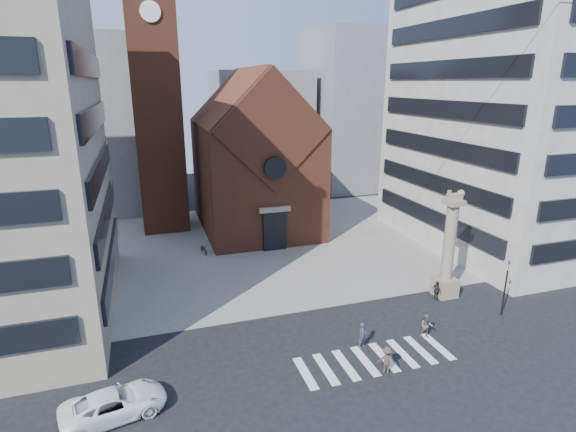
% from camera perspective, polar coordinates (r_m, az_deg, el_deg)
% --- Properties ---
extents(ground, '(120.00, 120.00, 0.00)m').
position_cam_1_polar(ground, '(31.50, 7.35, -14.81)').
color(ground, black).
rests_on(ground, ground).
extents(piazza, '(46.00, 30.00, 0.05)m').
position_cam_1_polar(piazza, '(47.64, -2.39, -3.44)').
color(piazza, gray).
rests_on(piazza, ground).
extents(zebra_crossing, '(10.20, 3.20, 0.01)m').
position_cam_1_polar(zebra_crossing, '(29.49, 10.95, -17.39)').
color(zebra_crossing, white).
rests_on(zebra_crossing, ground).
extents(church, '(12.00, 16.65, 18.00)m').
position_cam_1_polar(church, '(51.28, -4.34, 7.18)').
color(church, brown).
rests_on(church, ground).
extents(campanile, '(5.50, 5.50, 31.20)m').
position_cam_1_polar(campanile, '(52.16, -16.48, 15.29)').
color(campanile, brown).
rests_on(campanile, ground).
extents(building_right, '(18.00, 22.00, 32.00)m').
position_cam_1_polar(building_right, '(50.97, 27.77, 14.39)').
color(building_right, beige).
rests_on(building_right, ground).
extents(bg_block_left, '(16.00, 14.00, 22.00)m').
position_cam_1_polar(bg_block_left, '(64.85, -25.53, 10.30)').
color(bg_block_left, gray).
rests_on(bg_block_left, ground).
extents(bg_block_mid, '(14.00, 12.00, 18.00)m').
position_cam_1_polar(bg_block_mid, '(71.80, -3.51, 10.71)').
color(bg_block_mid, gray).
rests_on(bg_block_mid, ground).
extents(bg_block_right, '(16.00, 14.00, 24.00)m').
position_cam_1_polar(bg_block_right, '(74.46, 9.38, 13.05)').
color(bg_block_right, gray).
rests_on(bg_block_right, ground).
extents(lion_column, '(1.63, 1.60, 8.68)m').
position_cam_1_polar(lion_column, '(37.21, 19.68, -4.68)').
color(lion_column, gray).
rests_on(lion_column, ground).
extents(traffic_light, '(0.13, 0.16, 4.30)m').
position_cam_1_polar(traffic_light, '(36.14, 25.87, -8.06)').
color(traffic_light, black).
rests_on(traffic_light, ground).
extents(white_car, '(5.55, 3.42, 1.44)m').
position_cam_1_polar(white_car, '(26.18, -21.19, -21.36)').
color(white_car, white).
rests_on(white_car, ground).
extents(pedestrian_0, '(0.73, 0.60, 1.73)m').
position_cam_1_polar(pedestrian_0, '(30.02, 9.46, -14.70)').
color(pedestrian_0, '#383043').
rests_on(pedestrian_0, ground).
extents(pedestrian_1, '(1.03, 0.96, 1.68)m').
position_cam_1_polar(pedestrian_1, '(31.99, 17.18, -13.20)').
color(pedestrian_1, '#60554D').
rests_on(pedestrian_1, ground).
extents(pedestrian_2, '(0.41, 0.92, 1.55)m').
position_cam_1_polar(pedestrian_2, '(37.30, 18.35, -8.98)').
color(pedestrian_2, '#27262D').
rests_on(pedestrian_2, ground).
extents(pedestrian_3, '(1.27, 1.04, 1.71)m').
position_cam_1_polar(pedestrian_3, '(28.02, 12.42, -17.42)').
color(pedestrian_3, '#47372F').
rests_on(pedestrian_3, ground).
extents(scooter_0, '(0.97, 1.86, 0.93)m').
position_cam_1_polar(scooter_0, '(45.36, -10.64, -4.12)').
color(scooter_0, black).
rests_on(scooter_0, piazza).
extents(scooter_1, '(0.83, 1.78, 1.03)m').
position_cam_1_polar(scooter_1, '(45.54, -8.71, -3.87)').
color(scooter_1, black).
rests_on(scooter_1, piazza).
extents(scooter_2, '(0.97, 1.86, 0.93)m').
position_cam_1_polar(scooter_2, '(45.81, -6.80, -3.74)').
color(scooter_2, black).
rests_on(scooter_2, piazza).
extents(scooter_3, '(0.83, 1.78, 1.03)m').
position_cam_1_polar(scooter_3, '(46.09, -4.91, -3.48)').
color(scooter_3, black).
rests_on(scooter_3, piazza).
extents(scooter_4, '(0.97, 1.86, 0.93)m').
position_cam_1_polar(scooter_4, '(46.45, -3.05, -3.34)').
color(scooter_4, black).
rests_on(scooter_4, piazza).
extents(scooter_5, '(0.83, 1.78, 1.03)m').
position_cam_1_polar(scooter_5, '(46.83, -1.22, -3.09)').
color(scooter_5, black).
rests_on(scooter_5, piazza).
extents(scooter_6, '(0.97, 1.86, 0.93)m').
position_cam_1_polar(scooter_6, '(47.29, 0.58, -2.95)').
color(scooter_6, black).
rests_on(scooter_6, piazza).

